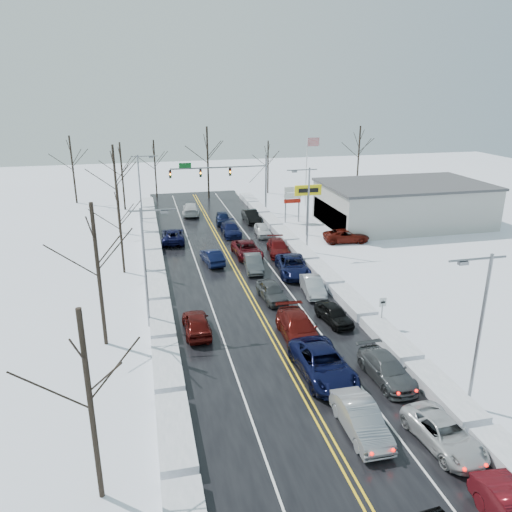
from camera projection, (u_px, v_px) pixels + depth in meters
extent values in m
plane|color=white|center=(250.00, 295.00, 42.55)|extent=(160.00, 160.00, 0.00)
cube|color=black|center=(245.00, 286.00, 44.39)|extent=(14.00, 84.00, 0.01)
cube|color=silver|center=(158.00, 294.00, 42.76)|extent=(1.75, 72.00, 0.74)
cube|color=silver|center=(325.00, 279.00, 46.02)|extent=(1.75, 72.00, 0.74)
cylinder|color=slate|center=(266.00, 184.00, 68.85)|extent=(0.24, 0.24, 8.00)
cylinder|color=slate|center=(219.00, 167.00, 66.64)|extent=(13.00, 0.18, 0.18)
cylinder|color=slate|center=(257.00, 174.00, 68.13)|extent=(2.33, 0.10, 2.33)
cube|color=#0C591E|center=(185.00, 166.00, 65.54)|extent=(1.60, 0.08, 0.70)
cube|color=black|center=(230.00, 172.00, 67.17)|extent=(0.32, 0.25, 1.05)
sphere|color=#3F0705|center=(230.00, 170.00, 66.93)|extent=(0.20, 0.20, 0.20)
sphere|color=orange|center=(230.00, 172.00, 67.03)|extent=(0.22, 0.22, 0.22)
sphere|color=black|center=(230.00, 174.00, 67.12)|extent=(0.20, 0.20, 0.20)
cube|color=black|center=(201.00, 173.00, 66.31)|extent=(0.32, 0.25, 1.05)
sphere|color=#3F0705|center=(201.00, 171.00, 66.07)|extent=(0.20, 0.20, 0.20)
sphere|color=orange|center=(201.00, 173.00, 66.17)|extent=(0.22, 0.22, 0.22)
sphere|color=black|center=(201.00, 175.00, 66.26)|extent=(0.20, 0.20, 0.20)
cube|color=black|center=(170.00, 174.00, 65.46)|extent=(0.32, 0.25, 1.05)
sphere|color=#3F0705|center=(170.00, 172.00, 65.21)|extent=(0.20, 0.20, 0.20)
sphere|color=orange|center=(170.00, 174.00, 65.31)|extent=(0.22, 0.22, 0.22)
sphere|color=black|center=(170.00, 177.00, 65.41)|extent=(0.20, 0.20, 0.20)
cylinder|color=slate|center=(307.00, 212.00, 58.62)|extent=(0.20, 0.20, 5.60)
cube|color=yellow|center=(308.00, 190.00, 57.77)|extent=(3.20, 0.30, 1.20)
cube|color=black|center=(309.00, 190.00, 57.62)|extent=(2.40, 0.04, 0.50)
cylinder|color=slate|center=(285.00, 207.00, 64.21)|extent=(0.16, 0.16, 4.00)
cylinder|color=slate|center=(299.00, 207.00, 64.60)|extent=(0.16, 0.16, 4.00)
cube|color=white|center=(293.00, 189.00, 63.66)|extent=(2.20, 0.22, 0.70)
cube|color=white|center=(292.00, 196.00, 63.92)|extent=(2.20, 0.22, 0.70)
cube|color=#A4190C|center=(292.00, 201.00, 64.14)|extent=(2.20, 0.22, 0.50)
cylinder|color=slate|center=(382.00, 313.00, 36.58)|extent=(0.08, 0.08, 2.20)
cube|color=white|center=(383.00, 302.00, 36.29)|extent=(0.55, 0.05, 0.70)
cube|color=black|center=(383.00, 302.00, 36.25)|extent=(0.35, 0.02, 0.15)
cylinder|color=silver|center=(306.00, 172.00, 71.76)|extent=(0.14, 0.14, 10.00)
cube|color=#A3A39E|center=(403.00, 205.00, 63.46)|extent=(20.00, 12.00, 5.00)
cube|color=#262628|center=(329.00, 216.00, 61.61)|extent=(0.10, 11.00, 2.80)
cube|color=#3F3F42|center=(405.00, 184.00, 62.59)|extent=(20.40, 12.40, 0.30)
cylinder|color=slate|center=(479.00, 334.00, 26.33)|extent=(0.18, 0.18, 9.00)
cylinder|color=slate|center=(478.00, 259.00, 24.76)|extent=(3.20, 0.12, 0.12)
cube|color=slate|center=(463.00, 263.00, 24.64)|extent=(0.50, 0.25, 0.18)
cylinder|color=slate|center=(308.00, 211.00, 52.11)|extent=(0.18, 0.18, 9.00)
cylinder|color=slate|center=(302.00, 170.00, 50.54)|extent=(3.20, 0.12, 0.12)
cube|color=slate|center=(294.00, 172.00, 50.42)|extent=(0.50, 0.25, 0.18)
cylinder|color=slate|center=(145.00, 270.00, 35.58)|extent=(0.18, 0.18, 9.00)
cylinder|color=slate|center=(152.00, 210.00, 34.35)|extent=(3.20, 0.12, 0.12)
cube|color=slate|center=(164.00, 212.00, 34.57)|extent=(0.50, 0.25, 0.18)
cylinder|color=slate|center=(140.00, 192.00, 61.36)|extent=(0.18, 0.18, 9.00)
cylinder|color=slate|center=(144.00, 156.00, 60.13)|extent=(3.20, 0.12, 0.12)
cube|color=slate|center=(151.00, 157.00, 60.35)|extent=(0.50, 0.25, 0.18)
cylinder|color=#2D231C|center=(91.00, 409.00, 20.31)|extent=(0.24, 0.24, 9.00)
cylinder|color=#2D231C|center=(99.00, 276.00, 32.93)|extent=(0.27, 0.27, 10.00)
cylinder|color=#2D231C|center=(121.00, 230.00, 46.28)|extent=(0.23, 0.23, 8.50)
cylinder|color=#2D231C|center=(116.00, 190.00, 58.69)|extent=(0.28, 0.28, 10.50)
cylinder|color=#2D231C|center=(122.00, 177.00, 69.99)|extent=(0.25, 0.25, 9.50)
cylinder|color=#2D231C|center=(73.00, 170.00, 73.89)|extent=(0.27, 0.27, 10.00)
cylinder|color=#2D231C|center=(155.00, 169.00, 77.54)|extent=(0.24, 0.24, 9.00)
cylinder|color=#2D231C|center=(208.00, 163.00, 77.09)|extent=(0.29, 0.29, 11.00)
cylinder|color=#2D231C|center=(268.00, 167.00, 81.03)|extent=(0.23, 0.23, 8.50)
cylinder|color=#2D231C|center=(358.00, 158.00, 84.59)|extent=(0.28, 0.28, 10.50)
imported|color=gray|center=(360.00, 432.00, 25.76)|extent=(1.71, 4.83, 1.59)
imported|color=black|center=(322.00, 376.00, 30.74)|extent=(3.00, 6.24, 1.72)
imported|color=#4C0D0A|center=(298.00, 339.00, 35.18)|extent=(2.57, 5.90, 1.69)
imported|color=#3A3C3E|center=(272.00, 300.00, 41.61)|extent=(2.10, 4.49, 1.49)
imported|color=#424547|center=(253.00, 270.00, 48.19)|extent=(2.02, 4.66, 1.49)
imported|color=#45090E|center=(247.00, 256.00, 52.04)|extent=(2.70, 5.55, 1.52)
imported|color=black|center=(231.00, 235.00, 59.43)|extent=(2.07, 5.01, 1.45)
imported|color=black|center=(223.00, 223.00, 64.41)|extent=(2.20, 4.46, 1.46)
imported|color=#B9B9BB|center=(443.00, 445.00, 24.84)|extent=(2.68, 5.04, 1.35)
imported|color=#444649|center=(386.00, 379.00, 30.36)|extent=(2.25, 5.08, 1.45)
imported|color=black|center=(333.00, 322.00, 37.67)|extent=(2.16, 4.22, 1.37)
imported|color=#A2A5AA|center=(312.00, 294.00, 42.78)|extent=(1.99, 4.51, 1.44)
imported|color=black|center=(293.00, 274.00, 47.27)|extent=(3.42, 6.19, 1.64)
imported|color=#4C0A0A|center=(278.00, 254.00, 52.75)|extent=(2.69, 5.30, 1.47)
imported|color=silver|center=(263.00, 236.00, 59.19)|extent=(2.00, 4.32, 1.43)
imported|color=black|center=(251.00, 222.00, 65.09)|extent=(1.71, 4.73, 1.55)
imported|color=black|center=(212.00, 263.00, 50.00)|extent=(2.08, 4.54, 1.44)
imported|color=black|center=(173.00, 242.00, 56.87)|extent=(2.86, 5.59, 1.51)
imported|color=silver|center=(191.00, 214.00, 68.83)|extent=(2.90, 5.79, 1.61)
imported|color=#470C09|center=(197.00, 333.00, 36.02)|extent=(1.89, 4.61, 1.57)
imported|color=#4E100A|center=(346.00, 242.00, 56.86)|extent=(5.45, 3.01, 1.44)
imported|color=black|center=(353.00, 229.00, 62.08)|extent=(2.76, 5.46, 1.52)
imported|color=black|center=(323.00, 218.00, 67.01)|extent=(2.38, 4.70, 1.54)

